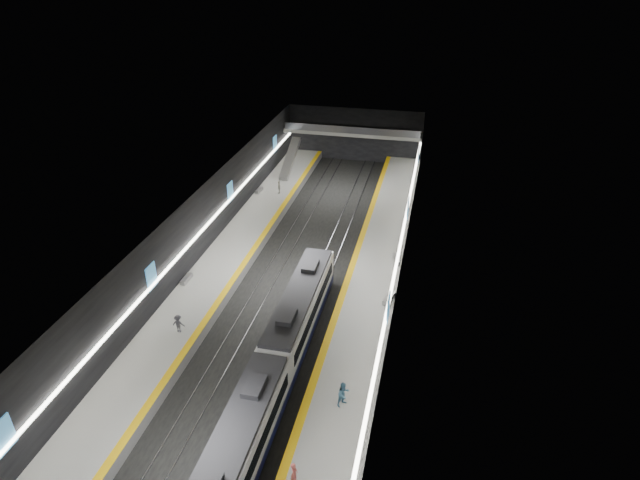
% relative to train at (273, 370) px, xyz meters
% --- Properties ---
extents(ground, '(70.00, 70.00, 0.00)m').
position_rel_train_xyz_m(ground, '(-2.50, 14.07, -2.20)').
color(ground, black).
rests_on(ground, ground).
extents(ceiling, '(20.00, 70.00, 0.04)m').
position_rel_train_xyz_m(ceiling, '(-2.50, 14.07, 5.80)').
color(ceiling, beige).
rests_on(ceiling, wall_left).
extents(wall_left, '(0.04, 70.00, 8.00)m').
position_rel_train_xyz_m(wall_left, '(-12.50, 14.07, 1.80)').
color(wall_left, black).
rests_on(wall_left, ground).
extents(wall_right, '(0.04, 70.00, 8.00)m').
position_rel_train_xyz_m(wall_right, '(7.50, 14.07, 1.80)').
color(wall_right, black).
rests_on(wall_right, ground).
extents(wall_back, '(20.00, 0.04, 8.00)m').
position_rel_train_xyz_m(wall_back, '(-2.50, 49.07, 1.80)').
color(wall_back, black).
rests_on(wall_back, ground).
extents(platform_left, '(5.00, 70.00, 1.00)m').
position_rel_train_xyz_m(platform_left, '(-10.00, 14.07, -1.70)').
color(platform_left, slate).
rests_on(platform_left, ground).
extents(tile_surface_left, '(5.00, 70.00, 0.02)m').
position_rel_train_xyz_m(tile_surface_left, '(-10.00, 14.07, -1.19)').
color(tile_surface_left, '#ADAEA8').
rests_on(tile_surface_left, platform_left).
extents(tactile_strip_left, '(0.60, 70.00, 0.02)m').
position_rel_train_xyz_m(tactile_strip_left, '(-7.80, 14.07, -1.18)').
color(tactile_strip_left, yellow).
rests_on(tactile_strip_left, platform_left).
extents(platform_right, '(5.00, 70.00, 1.00)m').
position_rel_train_xyz_m(platform_right, '(5.00, 14.07, -1.70)').
color(platform_right, slate).
rests_on(platform_right, ground).
extents(tile_surface_right, '(5.00, 70.00, 0.02)m').
position_rel_train_xyz_m(tile_surface_right, '(5.00, 14.07, -1.19)').
color(tile_surface_right, '#ADAEA8').
rests_on(tile_surface_right, platform_right).
extents(tactile_strip_right, '(0.60, 70.00, 0.02)m').
position_rel_train_xyz_m(tactile_strip_right, '(2.80, 14.07, -1.18)').
color(tactile_strip_right, yellow).
rests_on(tactile_strip_right, platform_right).
extents(rails, '(6.52, 70.00, 0.12)m').
position_rel_train_xyz_m(rails, '(-2.50, 14.07, -2.14)').
color(rails, gray).
rests_on(rails, ground).
extents(train, '(2.69, 30.04, 3.60)m').
position_rel_train_xyz_m(train, '(0.00, 0.00, 0.00)').
color(train, black).
rests_on(train, ground).
extents(ad_posters, '(19.94, 53.50, 2.20)m').
position_rel_train_xyz_m(ad_posters, '(-2.50, 15.07, 2.30)').
color(ad_posters, '#3F87BD').
rests_on(ad_posters, wall_left).
extents(cove_light_left, '(0.25, 68.60, 0.12)m').
position_rel_train_xyz_m(cove_light_left, '(-12.30, 14.07, 1.60)').
color(cove_light_left, white).
rests_on(cove_light_left, wall_left).
extents(cove_light_right, '(0.25, 68.60, 0.12)m').
position_rel_train_xyz_m(cove_light_right, '(7.30, 14.07, 1.60)').
color(cove_light_right, white).
rests_on(cove_light_right, wall_right).
extents(mezzanine_bridge, '(20.00, 3.00, 1.50)m').
position_rel_train_xyz_m(mezzanine_bridge, '(-2.50, 47.00, 2.84)').
color(mezzanine_bridge, gray).
rests_on(mezzanine_bridge, wall_left).
extents(escalator, '(1.20, 7.50, 3.92)m').
position_rel_train_xyz_m(escalator, '(-10.00, 40.07, 0.70)').
color(escalator, '#99999E').
rests_on(escalator, platform_left).
extents(bench_left_near, '(0.50, 1.73, 0.42)m').
position_rel_train_xyz_m(bench_left_near, '(-12.00, 10.95, -0.99)').
color(bench_left_near, '#99999E').
rests_on(bench_left_near, platform_left).
extents(bench_left_far, '(0.57, 1.70, 0.41)m').
position_rel_train_xyz_m(bench_left_far, '(-11.98, 32.28, -0.99)').
color(bench_left_far, '#99999E').
rests_on(bench_left_far, platform_left).
extents(bench_right_near, '(1.03, 2.02, 0.47)m').
position_rel_train_xyz_m(bench_right_near, '(6.99, 12.03, -0.96)').
color(bench_right_near, '#99999E').
rests_on(bench_right_near, platform_right).
extents(bench_right_far, '(0.91, 1.98, 0.47)m').
position_rel_train_xyz_m(bench_right_far, '(6.96, 18.94, -0.96)').
color(bench_right_far, '#99999E').
rests_on(bench_right_far, platform_right).
extents(passenger_right_a, '(0.54, 0.70, 1.69)m').
position_rel_train_xyz_m(passenger_right_a, '(3.68, -7.70, -0.35)').
color(passenger_right_a, '#CA534B').
rests_on(passenger_right_a, platform_right).
extents(passenger_right_b, '(1.15, 1.18, 1.92)m').
position_rel_train_xyz_m(passenger_right_b, '(5.33, -0.98, -0.24)').
color(passenger_right_b, teal).
rests_on(passenger_right_b, platform_right).
extents(passenger_left_a, '(0.61, 1.06, 1.70)m').
position_rel_train_xyz_m(passenger_left_a, '(-9.32, 32.43, -0.35)').
color(passenger_left_a, silver).
rests_on(passenger_left_a, platform_left).
extents(passenger_left_b, '(1.06, 0.64, 1.61)m').
position_rel_train_xyz_m(passenger_left_b, '(-9.25, 3.83, -0.39)').
color(passenger_left_b, '#43434B').
rests_on(passenger_left_b, platform_left).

